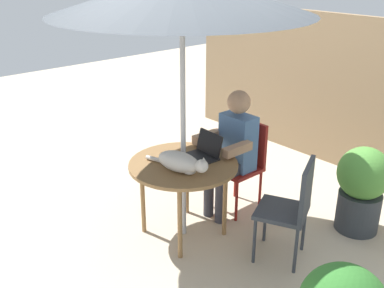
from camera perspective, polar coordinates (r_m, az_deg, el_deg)
name	(u,v)px	position (r m, az deg, el deg)	size (l,w,h in m)	color
ground_plane	(184,233)	(4.31, -1.02, -11.02)	(14.00, 14.00, 0.00)	#BCAD93
fence_back	(339,92)	(5.65, 17.90, 6.16)	(4.51, 0.08, 1.79)	#937756
patio_table	(183,169)	(3.99, -1.08, -3.21)	(0.96, 0.96, 0.72)	olive
chair_occupied	(243,158)	(4.53, 6.41, -1.77)	(0.40, 0.40, 0.90)	maroon
chair_empty	(293,204)	(3.79, 12.51, -7.30)	(0.53, 0.53, 0.90)	#33383F
person_seated	(233,146)	(4.35, 5.09, -0.31)	(0.48, 0.48, 1.24)	#4C72A5
laptop	(205,150)	(4.06, 1.61, -0.77)	(0.31, 0.27, 0.21)	black
cat	(181,163)	(3.77, -1.36, -2.34)	(0.65, 0.28, 0.17)	silver
potted_plant_near_fence	(362,187)	(4.42, 20.47, -5.02)	(0.47, 0.47, 0.82)	#33383D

